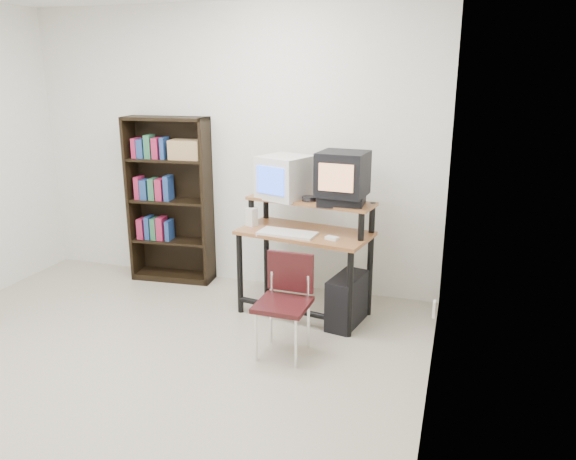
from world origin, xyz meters
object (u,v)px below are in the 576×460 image
(bookshelf, at_px, (171,197))
(computer_desk, at_px, (306,238))
(crt_tv, at_px, (343,174))
(crt_monitor, at_px, (285,177))
(school_chair, at_px, (286,295))
(pc_tower, at_px, (347,300))

(bookshelf, bearing_deg, computer_desk, -20.25)
(crt_tv, height_order, bookshelf, bookshelf)
(computer_desk, relative_size, crt_tv, 2.88)
(crt_monitor, distance_m, school_chair, 1.12)
(pc_tower, relative_size, school_chair, 0.61)
(computer_desk, relative_size, crt_monitor, 2.38)
(crt_monitor, bearing_deg, crt_tv, 9.23)
(crt_monitor, relative_size, bookshelf, 0.30)
(bookshelf, bearing_deg, crt_monitor, -17.21)
(pc_tower, bearing_deg, computer_desk, 173.80)
(pc_tower, bearing_deg, school_chair, -109.05)
(computer_desk, bearing_deg, school_chair, -76.03)
(computer_desk, distance_m, crt_monitor, 0.54)
(school_chair, bearing_deg, bookshelf, 145.55)
(computer_desk, xyz_separation_m, crt_monitor, (-0.22, 0.13, 0.48))
(crt_tv, distance_m, school_chair, 1.09)
(crt_tv, distance_m, bookshelf, 1.85)
(computer_desk, distance_m, bookshelf, 1.54)
(computer_desk, bearing_deg, bookshelf, 174.45)
(computer_desk, xyz_separation_m, pc_tower, (0.39, -0.12, -0.46))
(computer_desk, distance_m, pc_tower, 0.62)
(crt_tv, xyz_separation_m, bookshelf, (-1.77, 0.38, -0.40))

